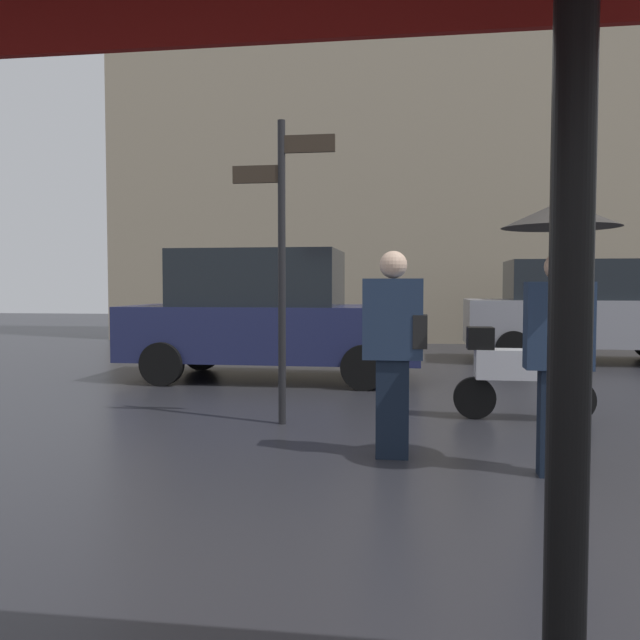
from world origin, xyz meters
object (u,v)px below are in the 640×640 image
Objects in this scene: pedestrian_with_umbrella at (560,276)px; parked_car_right at (582,311)px; parked_scooter at (520,369)px; parked_car_left at (269,315)px; pedestrian_with_bag at (394,341)px; street_signpost at (282,242)px.

pedestrian_with_umbrella is 8.28m from parked_car_right.
pedestrian_with_umbrella is 2.37m from parked_scooter.
parked_car_left reaches higher than parked_car_right.
pedestrian_with_umbrella is 1.41m from pedestrian_with_bag.
parked_scooter is at bearing 67.69° from parked_car_right.
pedestrian_with_umbrella is at bearing 113.20° from parked_car_left.
street_signpost is (-4.54, -6.41, 0.93)m from parked_car_right.
parked_car_left reaches higher than parked_scooter.
parked_car_right is at bearing -104.84° from pedestrian_with_umbrella.
pedestrian_with_umbrella reaches higher than parked_car_right.
parked_scooter is (1.30, 1.78, -0.43)m from pedestrian_with_bag.
pedestrian_with_umbrella is 0.66× the size of street_signpost.
pedestrian_with_umbrella is at bearing -142.43° from pedestrian_with_bag.
pedestrian_with_umbrella reaches higher than parked_scooter.
parked_scooter is 0.33× the size of parked_car_left.
street_signpost is at bearing 9.08° from pedestrian_with_bag.
parked_car_right is at bearing 54.66° from street_signpost.
pedestrian_with_umbrella reaches higher than pedestrian_with_bag.
pedestrian_with_umbrella is 1.20× the size of pedestrian_with_bag.
parked_car_left is 1.43× the size of street_signpost.
pedestrian_with_bag is 1.17× the size of parked_scooter.
parked_car_right is (2.09, 8.00, -0.55)m from pedestrian_with_umbrella.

